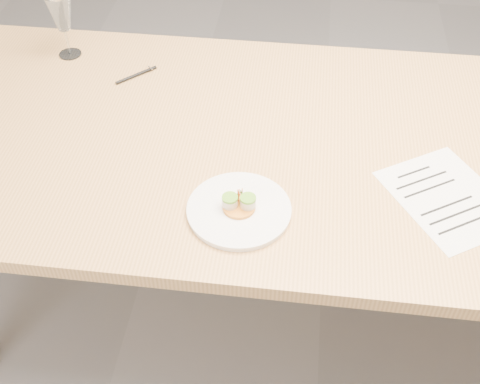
# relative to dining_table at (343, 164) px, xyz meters

# --- Properties ---
(ground) EXTENTS (7.00, 7.00, 0.00)m
(ground) POSITION_rel_dining_table_xyz_m (0.00, 0.00, -0.68)
(ground) COLOR slate
(ground) RESTS_ON ground
(dining_table) EXTENTS (2.40, 1.00, 0.75)m
(dining_table) POSITION_rel_dining_table_xyz_m (0.00, 0.00, 0.00)
(dining_table) COLOR tan
(dining_table) RESTS_ON ground
(dinner_plate) EXTENTS (0.25, 0.25, 0.07)m
(dinner_plate) POSITION_rel_dining_table_xyz_m (-0.26, -0.28, 0.08)
(dinner_plate) COLOR white
(dinner_plate) RESTS_ON dining_table
(recipe_sheet) EXTENTS (0.37, 0.39, 0.00)m
(recipe_sheet) POSITION_rel_dining_table_xyz_m (0.25, -0.17, 0.07)
(recipe_sheet) COLOR white
(recipe_sheet) RESTS_ON dining_table
(ballpoint_pen) EXTENTS (0.11, 0.11, 0.01)m
(ballpoint_pen) POSITION_rel_dining_table_xyz_m (-0.64, 0.25, 0.07)
(ballpoint_pen) COLOR black
(ballpoint_pen) RESTS_ON dining_table
(wine_glass_0) EXTENTS (0.08, 0.08, 0.20)m
(wine_glass_0) POSITION_rel_dining_table_xyz_m (-0.89, 0.35, 0.21)
(wine_glass_0) COLOR white
(wine_glass_0) RESTS_ON dining_table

